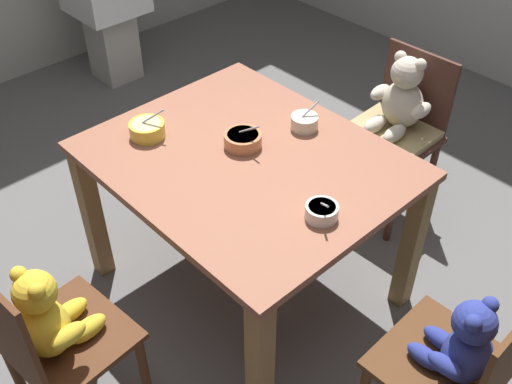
# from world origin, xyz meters

# --- Properties ---
(ground_plane) EXTENTS (5.20, 5.20, 0.04)m
(ground_plane) POSITION_xyz_m (0.00, 0.00, -0.02)
(ground_plane) COLOR slate
(dining_table) EXTENTS (1.17, 0.97, 0.73)m
(dining_table) POSITION_xyz_m (0.00, 0.00, 0.61)
(dining_table) COLOR #915740
(dining_table) RESTS_ON ground_plane
(teddy_chair_near_right) EXTENTS (0.38, 0.40, 0.85)m
(teddy_chair_near_right) POSITION_xyz_m (1.01, -0.03, 0.53)
(teddy_chair_near_right) COLOR #522F17
(teddy_chair_near_right) RESTS_ON ground_plane
(teddy_chair_near_front) EXTENTS (0.43, 0.41, 0.89)m
(teddy_chair_near_front) POSITION_xyz_m (0.05, -0.91, 0.54)
(teddy_chair_near_front) COLOR #502C17
(teddy_chair_near_front) RESTS_ON ground_plane
(teddy_chair_far_center) EXTENTS (0.42, 0.39, 0.86)m
(teddy_chair_far_center) POSITION_xyz_m (0.08, 0.90, 0.56)
(teddy_chair_far_center) COLOR #482A21
(teddy_chair_far_center) RESTS_ON ground_plane
(porridge_bowl_cream_far_center) EXTENTS (0.11, 0.12, 0.11)m
(porridge_bowl_cream_far_center) POSITION_xyz_m (0.02, 0.31, 0.76)
(porridge_bowl_cream_far_center) COLOR beige
(porridge_bowl_cream_far_center) RESTS_ON dining_table
(porridge_bowl_white_near_right) EXTENTS (0.11, 0.11, 0.11)m
(porridge_bowl_white_near_right) POSITION_xyz_m (0.43, -0.04, 0.76)
(porridge_bowl_white_near_right) COLOR silver
(porridge_bowl_white_near_right) RESTS_ON dining_table
(porridge_bowl_terracotta_center) EXTENTS (0.16, 0.15, 0.13)m
(porridge_bowl_terracotta_center) POSITION_xyz_m (-0.07, 0.04, 0.76)
(porridge_bowl_terracotta_center) COLOR #BE774E
(porridge_bowl_terracotta_center) RESTS_ON dining_table
(porridge_bowl_yellow_near_left) EXTENTS (0.14, 0.14, 0.13)m
(porridge_bowl_yellow_near_left) POSITION_xyz_m (-0.38, -0.19, 0.76)
(porridge_bowl_yellow_near_left) COLOR yellow
(porridge_bowl_yellow_near_left) RESTS_ON dining_table
(sink_basin) EXTENTS (0.44, 0.44, 0.82)m
(sink_basin) POSITION_xyz_m (-2.05, 0.64, 0.54)
(sink_basin) COLOR #B7B2A8
(sink_basin) RESTS_ON ground_plane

